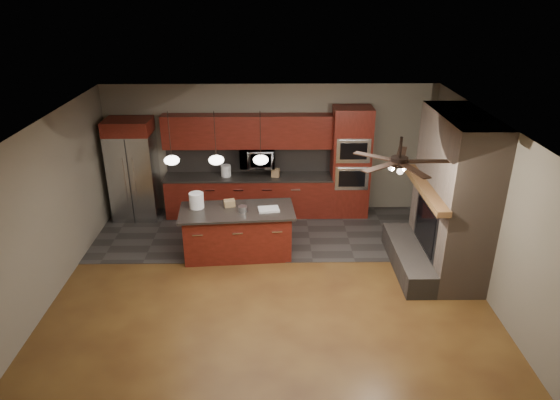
{
  "coord_description": "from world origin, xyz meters",
  "views": [
    {
      "loc": [
        0.06,
        -7.28,
        4.74
      ],
      "look_at": [
        0.17,
        0.6,
        1.26
      ],
      "focal_mm": 32.0,
      "sensor_mm": 36.0,
      "label": 1
    }
  ],
  "objects_px": {
    "microwave": "(257,157)",
    "paint_can": "(243,209)",
    "cardboard_box": "(229,203)",
    "white_bucket": "(196,200)",
    "counter_bucket": "(226,171)",
    "kitchen_island": "(238,232)",
    "oven_tower": "(350,163)",
    "refrigerator": "(133,170)",
    "counter_box": "(276,173)",
    "paint_tray": "(269,209)"
  },
  "relations": [
    {
      "from": "microwave",
      "to": "paint_can",
      "type": "bearing_deg",
      "value": -96.59
    },
    {
      "from": "oven_tower",
      "to": "counter_box",
      "type": "height_order",
      "value": "oven_tower"
    },
    {
      "from": "paint_tray",
      "to": "counter_box",
      "type": "bearing_deg",
      "value": 77.49
    },
    {
      "from": "oven_tower",
      "to": "kitchen_island",
      "type": "distance_m",
      "value": 2.99
    },
    {
      "from": "white_bucket",
      "to": "counter_box",
      "type": "distance_m",
      "value": 2.16
    },
    {
      "from": "refrigerator",
      "to": "oven_tower",
      "type": "bearing_deg",
      "value": 0.92
    },
    {
      "from": "oven_tower",
      "to": "counter_bucket",
      "type": "bearing_deg",
      "value": 179.84
    },
    {
      "from": "counter_bucket",
      "to": "cardboard_box",
      "type": "bearing_deg",
      "value": -82.92
    },
    {
      "from": "oven_tower",
      "to": "paint_tray",
      "type": "xyz_separation_m",
      "value": [
        -1.73,
        -1.78,
        -0.25
      ]
    },
    {
      "from": "oven_tower",
      "to": "microwave",
      "type": "height_order",
      "value": "oven_tower"
    },
    {
      "from": "oven_tower",
      "to": "kitchen_island",
      "type": "xyz_separation_m",
      "value": [
        -2.31,
        -1.76,
        -0.73
      ]
    },
    {
      "from": "paint_can",
      "to": "cardboard_box",
      "type": "distance_m",
      "value": 0.35
    },
    {
      "from": "kitchen_island",
      "to": "paint_can",
      "type": "height_order",
      "value": "paint_can"
    },
    {
      "from": "paint_can",
      "to": "paint_tray",
      "type": "relative_size",
      "value": 0.44
    },
    {
      "from": "cardboard_box",
      "to": "counter_box",
      "type": "height_order",
      "value": "counter_box"
    },
    {
      "from": "microwave",
      "to": "paint_can",
      "type": "height_order",
      "value": "microwave"
    },
    {
      "from": "counter_bucket",
      "to": "microwave",
      "type": "bearing_deg",
      "value": 4.25
    },
    {
      "from": "white_bucket",
      "to": "oven_tower",
      "type": "bearing_deg",
      "value": 28.41
    },
    {
      "from": "microwave",
      "to": "paint_tray",
      "type": "xyz_separation_m",
      "value": [
        0.25,
        -1.84,
        -0.36
      ]
    },
    {
      "from": "kitchen_island",
      "to": "white_bucket",
      "type": "bearing_deg",
      "value": 166.82
    },
    {
      "from": "refrigerator",
      "to": "white_bucket",
      "type": "bearing_deg",
      "value": -45.52
    },
    {
      "from": "refrigerator",
      "to": "counter_box",
      "type": "relative_size",
      "value": 12.12
    },
    {
      "from": "paint_can",
      "to": "oven_tower",
      "type": "bearing_deg",
      "value": 39.94
    },
    {
      "from": "white_bucket",
      "to": "counter_bucket",
      "type": "relative_size",
      "value": 1.19
    },
    {
      "from": "cardboard_box",
      "to": "counter_bucket",
      "type": "bearing_deg",
      "value": 83.12
    },
    {
      "from": "kitchen_island",
      "to": "white_bucket",
      "type": "distance_m",
      "value": 0.96
    },
    {
      "from": "microwave",
      "to": "kitchen_island",
      "type": "relative_size",
      "value": 0.34
    },
    {
      "from": "kitchen_island",
      "to": "refrigerator",
      "type": "bearing_deg",
      "value": 139.21
    },
    {
      "from": "microwave",
      "to": "white_bucket",
      "type": "bearing_deg",
      "value": -122.09
    },
    {
      "from": "oven_tower",
      "to": "paint_tray",
      "type": "bearing_deg",
      "value": -134.14
    },
    {
      "from": "kitchen_island",
      "to": "paint_tray",
      "type": "relative_size",
      "value": 5.8
    },
    {
      "from": "refrigerator",
      "to": "counter_box",
      "type": "bearing_deg",
      "value": 0.6
    },
    {
      "from": "microwave",
      "to": "white_bucket",
      "type": "distance_m",
      "value": 2.02
    },
    {
      "from": "counter_bucket",
      "to": "counter_box",
      "type": "relative_size",
      "value": 1.35
    },
    {
      "from": "oven_tower",
      "to": "microwave",
      "type": "relative_size",
      "value": 3.25
    },
    {
      "from": "microwave",
      "to": "paint_can",
      "type": "xyz_separation_m",
      "value": [
        -0.22,
        -1.89,
        -0.33
      ]
    },
    {
      "from": "refrigerator",
      "to": "kitchen_island",
      "type": "bearing_deg",
      "value": -36.49
    },
    {
      "from": "oven_tower",
      "to": "paint_can",
      "type": "xyz_separation_m",
      "value": [
        -2.19,
        -1.84,
        -0.22
      ]
    },
    {
      "from": "paint_tray",
      "to": "counter_bucket",
      "type": "height_order",
      "value": "counter_bucket"
    },
    {
      "from": "kitchen_island",
      "to": "paint_can",
      "type": "relative_size",
      "value": 13.3
    },
    {
      "from": "paint_can",
      "to": "counter_bucket",
      "type": "xyz_separation_m",
      "value": [
        -0.45,
        1.84,
        0.05
      ]
    },
    {
      "from": "kitchen_island",
      "to": "cardboard_box",
      "type": "distance_m",
      "value": 0.56
    },
    {
      "from": "white_bucket",
      "to": "cardboard_box",
      "type": "distance_m",
      "value": 0.6
    },
    {
      "from": "kitchen_island",
      "to": "paint_tray",
      "type": "bearing_deg",
      "value": -6.07
    },
    {
      "from": "refrigerator",
      "to": "counter_bucket",
      "type": "bearing_deg",
      "value": 2.4
    },
    {
      "from": "cardboard_box",
      "to": "counter_box",
      "type": "relative_size",
      "value": 1.09
    },
    {
      "from": "oven_tower",
      "to": "microwave",
      "type": "xyz_separation_m",
      "value": [
        -1.98,
        0.06,
        0.11
      ]
    },
    {
      "from": "counter_box",
      "to": "paint_tray",
      "type": "bearing_deg",
      "value": -82.09
    },
    {
      "from": "refrigerator",
      "to": "cardboard_box",
      "type": "xyz_separation_m",
      "value": [
        2.14,
        -1.52,
        -0.1
      ]
    },
    {
      "from": "refrigerator",
      "to": "kitchen_island",
      "type": "height_order",
      "value": "refrigerator"
    }
  ]
}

